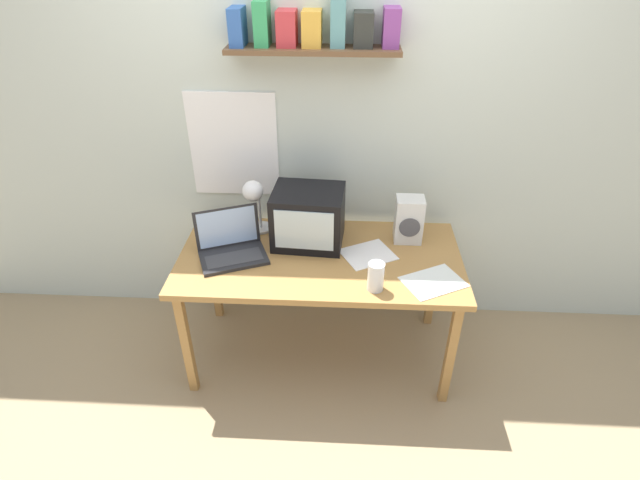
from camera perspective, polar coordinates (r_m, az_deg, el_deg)
The scene contains 10 objects.
ground_plane at distance 3.13m, azimuth 0.00°, elevation -12.68°, with size 12.00×12.00×0.00m, color tan.
back_wall at distance 2.83m, azimuth 0.47°, elevation 13.74°, with size 5.60×0.24×2.60m.
corner_desk at distance 2.70m, azimuth 0.00°, elevation -2.87°, with size 1.51×0.76×0.72m.
crt_monitor at distance 2.71m, azimuth -1.35°, elevation 2.64°, with size 0.40×0.34×0.31m.
laptop at distance 2.69m, azimuth -10.16°, elevation -0.48°, with size 0.41×0.36×0.24m.
desk_lamp at distance 2.76m, azimuth -7.52°, elevation 4.88°, with size 0.14×0.19×0.34m.
juice_glass at distance 2.41m, azimuth 6.38°, elevation -4.31°, with size 0.08×0.08×0.15m.
space_heater at distance 2.78m, azimuth 10.12°, elevation 2.30°, with size 0.15×0.13×0.26m.
loose_paper_near_monitor at distance 2.54m, azimuth 12.82°, elevation -4.68°, with size 0.35×0.32×0.00m.
open_notebook at distance 2.69m, azimuth 5.50°, elevation -1.64°, with size 0.33×0.31×0.00m.
Camera 1 is at (0.12, -2.19, 2.23)m, focal length 28.00 mm.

